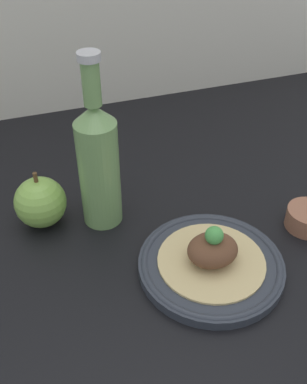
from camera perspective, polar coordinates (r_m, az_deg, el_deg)
The scene contains 5 objects.
ground_plane at distance 78.17cm, azimuth 0.62°, elevation -7.25°, with size 180.00×110.00×4.00cm, color black.
plate at distance 72.11cm, azimuth 7.30°, elevation -9.10°, with size 22.96×22.96×1.97cm.
plated_food at distance 70.19cm, azimuth 7.47°, elevation -7.62°, with size 16.92×16.92×7.11cm.
cider_bottle at distance 74.25cm, azimuth -7.02°, elevation 3.82°, with size 6.91×6.91×30.54cm.
apple at distance 79.81cm, azimuth -14.17°, elevation -1.26°, with size 8.97×8.97×10.68cm.
Camera 1 is at (-18.83, -51.65, 53.56)cm, focal length 42.00 mm.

